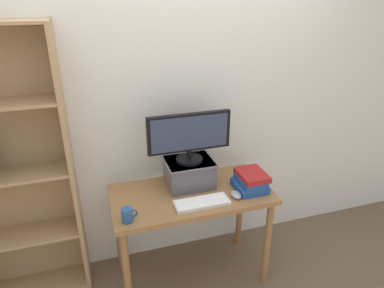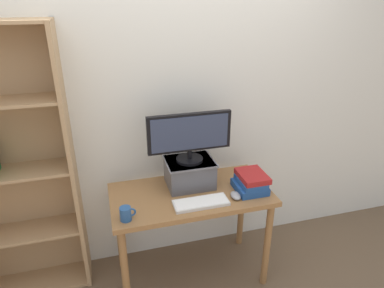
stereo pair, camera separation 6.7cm
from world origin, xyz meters
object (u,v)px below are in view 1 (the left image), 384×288
at_px(computer_monitor, 189,135).
at_px(coffee_mug, 128,215).
at_px(bookshelf_unit, 6,173).
at_px(keyboard, 202,203).
at_px(book_stack, 251,181).
at_px(computer_mouse, 236,195).
at_px(desk, 191,205).
at_px(riser_box, 189,172).

bearing_deg(computer_monitor, coffee_mug, -148.12).
xyz_separation_m(bookshelf_unit, keyboard, (1.20, -0.41, -0.21)).
relative_size(bookshelf_unit, book_stack, 8.01).
height_order(keyboard, computer_mouse, computer_mouse).
xyz_separation_m(computer_monitor, computer_mouse, (0.26, -0.26, -0.37)).
bearing_deg(desk, coffee_mug, -157.07).
bearing_deg(computer_monitor, riser_box, 90.00).
xyz_separation_m(computer_monitor, book_stack, (0.40, -0.19, -0.33)).
distance_m(computer_monitor, coffee_mug, 0.67).
relative_size(bookshelf_unit, coffee_mug, 18.88).
distance_m(desk, bookshelf_unit, 1.25).
height_order(bookshelf_unit, keyboard, bookshelf_unit).
relative_size(bookshelf_unit, computer_monitor, 3.24).
distance_m(desk, keyboard, 0.20).
height_order(computer_monitor, coffee_mug, computer_monitor).
height_order(keyboard, coffee_mug, coffee_mug).
bearing_deg(coffee_mug, book_stack, 7.38).
bearing_deg(computer_monitor, bookshelf_unit, 173.21).
bearing_deg(bookshelf_unit, computer_mouse, -15.35).
distance_m(riser_box, computer_monitor, 0.29).
relative_size(riser_box, coffee_mug, 3.44).
xyz_separation_m(bookshelf_unit, riser_box, (1.20, -0.14, -0.12)).
relative_size(bookshelf_unit, keyboard, 5.18).
bearing_deg(keyboard, bookshelf_unit, 161.18).
relative_size(desk, bookshelf_unit, 0.59).
distance_m(riser_box, keyboard, 0.28).
bearing_deg(book_stack, riser_box, 154.26).
xyz_separation_m(desk, book_stack, (0.42, -0.08, 0.17)).
relative_size(computer_monitor, book_stack, 2.47).
height_order(riser_box, book_stack, riser_box).
bearing_deg(bookshelf_unit, desk, -11.95).
xyz_separation_m(keyboard, book_stack, (0.39, 0.08, 0.05)).
bearing_deg(keyboard, coffee_mug, -175.73).
xyz_separation_m(riser_box, coffee_mug, (-0.49, -0.31, -0.06)).
relative_size(desk, keyboard, 3.05).
height_order(bookshelf_unit, coffee_mug, bookshelf_unit).
bearing_deg(bookshelf_unit, riser_box, -6.72).
height_order(bookshelf_unit, riser_box, bookshelf_unit).
bearing_deg(coffee_mug, computer_mouse, 3.68).
height_order(riser_box, computer_monitor, computer_monitor).
distance_m(bookshelf_unit, book_stack, 1.64).
height_order(computer_monitor, computer_mouse, computer_monitor).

